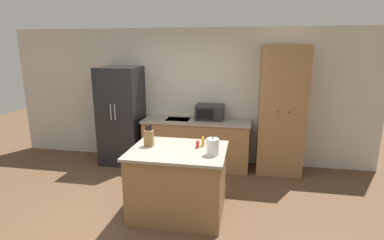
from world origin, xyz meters
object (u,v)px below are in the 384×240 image
object	(u,v)px
microwave	(210,112)
fire_extinguisher	(100,149)
spice_bottle_tall_dark	(203,142)
refrigerator	(122,116)
kettle	(213,147)
knife_block	(149,138)
spice_bottle_pale_salt	(214,144)
spice_bottle_amber_oil	(217,144)
pantry_cabinet	(281,111)
spice_bottle_green_herb	(198,143)
spice_bottle_short_red	(197,145)

from	to	relation	value
microwave	fire_extinguisher	size ratio (longest dim) A/B	1.24
spice_bottle_tall_dark	refrigerator	bearing A→B (deg)	141.09
microwave	kettle	distance (m)	1.95
refrigerator	knife_block	bearing A→B (deg)	-55.68
microwave	spice_bottle_pale_salt	xyz separation A→B (m)	(0.27, -1.68, -0.07)
refrigerator	kettle	xyz separation A→B (m)	(2.00, -1.79, 0.09)
microwave	spice_bottle_amber_oil	xyz separation A→B (m)	(0.31, -1.63, -0.08)
pantry_cabinet	spice_bottle_green_herb	distance (m)	2.00
knife_block	pantry_cabinet	bearing A→B (deg)	41.37
refrigerator	knife_block	size ratio (longest dim) A/B	6.02
refrigerator	spice_bottle_green_herb	xyz separation A→B (m)	(1.76, -1.50, 0.03)
refrigerator	spice_bottle_tall_dark	bearing A→B (deg)	-38.91
spice_bottle_green_herb	refrigerator	bearing A→B (deg)	139.51
spice_bottle_green_herb	spice_bottle_pale_salt	distance (m)	0.23
microwave	spice_bottle_tall_dark	world-z (taller)	microwave
spice_bottle_amber_oil	spice_bottle_short_red	bearing A→B (deg)	-162.68
knife_block	spice_bottle_amber_oil	size ratio (longest dim) A/B	3.11
spice_bottle_tall_dark	spice_bottle_green_herb	distance (m)	0.07
fire_extinguisher	spice_bottle_amber_oil	bearing A→B (deg)	-31.52
refrigerator	spice_bottle_amber_oil	bearing A→B (deg)	-36.31
refrigerator	spice_bottle_amber_oil	size ratio (longest dim) A/B	18.69
spice_bottle_short_red	fire_extinguisher	bearing A→B (deg)	144.45
microwave	spice_bottle_green_herb	distance (m)	1.65
refrigerator	spice_bottle_short_red	distance (m)	2.36
refrigerator	spice_bottle_short_red	xyz separation A→B (m)	(1.77, -1.57, 0.02)
spice_bottle_short_red	spice_bottle_amber_oil	bearing A→B (deg)	17.32
microwave	spice_bottle_green_herb	size ratio (longest dim) A/B	5.34
pantry_cabinet	microwave	xyz separation A→B (m)	(-1.29, 0.08, -0.09)
microwave	spice_bottle_tall_dark	size ratio (longest dim) A/B	3.99
spice_bottle_short_red	microwave	bearing A→B (deg)	91.84
spice_bottle_tall_dark	spice_bottle_amber_oil	xyz separation A→B (m)	(0.20, -0.01, -0.01)
spice_bottle_amber_oil	spice_bottle_pale_salt	size ratio (longest dim) A/B	0.78
pantry_cabinet	kettle	size ratio (longest dim) A/B	9.74
pantry_cabinet	spice_bottle_short_red	bearing A→B (deg)	-127.17
spice_bottle_green_herb	spice_bottle_pale_salt	xyz separation A→B (m)	(0.22, -0.03, 0.01)
pantry_cabinet	spice_bottle_tall_dark	bearing A→B (deg)	-127.38
spice_bottle_green_herb	spice_bottle_pale_salt	bearing A→B (deg)	-8.91
microwave	fire_extinguisher	bearing A→B (deg)	-179.09
spice_bottle_pale_salt	kettle	xyz separation A→B (m)	(0.01, -0.25, 0.05)
spice_bottle_amber_oil	spice_bottle_green_herb	world-z (taller)	spice_bottle_amber_oil
pantry_cabinet	spice_bottle_green_herb	world-z (taller)	pantry_cabinet
spice_bottle_short_red	fire_extinguisher	size ratio (longest dim) A/B	0.22
spice_bottle_tall_dark	kettle	world-z (taller)	kettle
microwave	kettle	size ratio (longest dim) A/B	2.19
microwave	spice_bottle_pale_salt	bearing A→B (deg)	-80.79
microwave	pantry_cabinet	bearing A→B (deg)	-3.53
knife_block	fire_extinguisher	size ratio (longest dim) A/B	0.75
pantry_cabinet	spice_bottle_tall_dark	xyz separation A→B (m)	(-1.17, -1.53, -0.16)
spice_bottle_short_red	spice_bottle_green_herb	world-z (taller)	spice_bottle_green_herb
spice_bottle_short_red	spice_bottle_pale_salt	distance (m)	0.22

